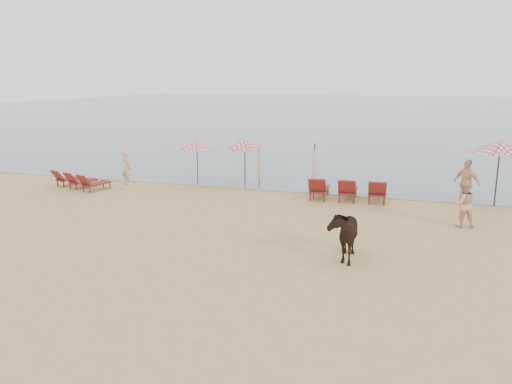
% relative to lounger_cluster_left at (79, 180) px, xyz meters
% --- Properties ---
extents(ground, '(120.00, 120.00, 0.00)m').
position_rel_lounger_cluster_left_xyz_m(ground, '(9.86, -7.86, -0.40)').
color(ground, tan).
rests_on(ground, ground).
extents(sea, '(160.00, 140.00, 0.06)m').
position_rel_lounger_cluster_left_xyz_m(sea, '(9.86, 72.14, -0.40)').
color(sea, '#51606B').
rests_on(sea, ground).
extents(lounger_cluster_left, '(2.99, 2.29, 0.58)m').
position_rel_lounger_cluster_left_xyz_m(lounger_cluster_left, '(0.00, 0.00, 0.00)').
color(lounger_cluster_left, maroon).
rests_on(lounger_cluster_left, ground).
extents(lounger_cluster_right, '(3.34, 2.08, 0.71)m').
position_rel_lounger_cluster_left_xyz_m(lounger_cluster_right, '(12.74, 1.30, 0.09)').
color(lounger_cluster_right, maroon).
rests_on(lounger_cluster_right, ground).
extents(umbrella_open_left_a, '(1.90, 1.90, 2.16)m').
position_rel_lounger_cluster_left_xyz_m(umbrella_open_left_a, '(5.07, 2.65, 1.54)').
color(umbrella_open_left_a, black).
rests_on(umbrella_open_left_a, ground).
extents(umbrella_open_left_b, '(1.87, 1.90, 2.38)m').
position_rel_lounger_cluster_left_xyz_m(umbrella_open_left_b, '(7.34, 3.39, 1.66)').
color(umbrella_open_left_b, black).
rests_on(umbrella_open_left_b, ground).
extents(umbrella_open_right, '(2.29, 2.29, 2.79)m').
position_rel_lounger_cluster_left_xyz_m(umbrella_open_right, '(18.73, 2.16, 2.11)').
color(umbrella_open_right, black).
rests_on(umbrella_open_right, ground).
extents(umbrella_closed_left, '(0.24, 0.24, 1.99)m').
position_rel_lounger_cluster_left_xyz_m(umbrella_closed_left, '(8.24, 2.87, 0.82)').
color(umbrella_closed_left, black).
rests_on(umbrella_closed_left, ground).
extents(umbrella_closed_right, '(0.30, 0.30, 2.48)m').
position_rel_lounger_cluster_left_xyz_m(umbrella_closed_right, '(11.28, 1.14, 1.12)').
color(umbrella_closed_right, black).
rests_on(umbrella_closed_right, ground).
extents(cow, '(1.02, 1.93, 1.57)m').
position_rel_lounger_cluster_left_xyz_m(cow, '(13.49, -5.94, 0.38)').
color(cow, black).
rests_on(cow, ground).
extents(beachgoer_left, '(0.76, 0.67, 1.75)m').
position_rel_lounger_cluster_left_xyz_m(beachgoer_left, '(1.79, 1.40, 0.47)').
color(beachgoer_left, tan).
rests_on(beachgoer_left, ground).
extents(beachgoer_right_a, '(0.96, 0.83, 1.69)m').
position_rel_lounger_cluster_left_xyz_m(beachgoer_right_a, '(17.17, -1.42, 0.44)').
color(beachgoer_right_a, '#D6A286').
rests_on(beachgoer_right_a, ground).
extents(beachgoer_right_b, '(1.20, 1.08, 1.96)m').
position_rel_lounger_cluster_left_xyz_m(beachgoer_right_b, '(17.56, 1.89, 0.58)').
color(beachgoer_right_b, '#D9AD88').
rests_on(beachgoer_right_b, ground).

